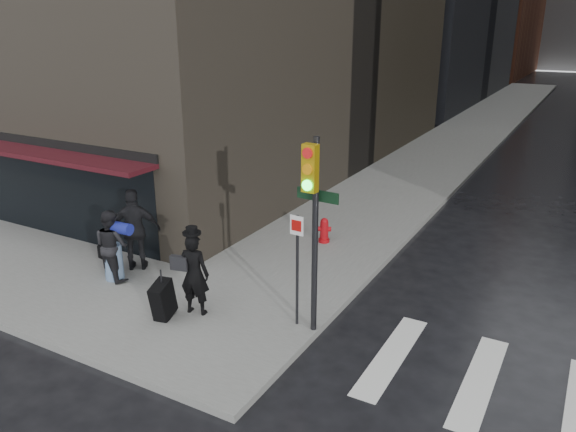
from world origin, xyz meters
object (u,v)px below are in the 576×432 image
object	(u,v)px
man_overcoat	(188,278)
traffic_light	(311,211)
man_jeans	(112,245)
man_greycoat	(135,230)
fire_hydrant	(324,231)

from	to	relation	value
man_overcoat	traffic_light	world-z (taller)	traffic_light
man_jeans	man_greycoat	world-z (taller)	man_greycoat
man_greycoat	man_overcoat	bearing A→B (deg)	120.20
man_overcoat	man_jeans	size ratio (longest dim) A/B	1.14
man_overcoat	man_greycoat	world-z (taller)	man_greycoat
man_jeans	traffic_light	xyz separation A→B (m)	(5.10, 0.14, 1.63)
man_jeans	traffic_light	distance (m)	5.36
man_jeans	man_greycoat	distance (m)	0.73
man_greycoat	traffic_light	xyz separation A→B (m)	(5.03, -0.56, 1.47)
traffic_light	fire_hydrant	xyz separation A→B (m)	(-1.79, 4.37, -2.18)
man_jeans	man_overcoat	bearing A→B (deg)	177.47
man_jeans	traffic_light	bearing A→B (deg)	-170.60
man_greycoat	fire_hydrant	world-z (taller)	man_greycoat
traffic_light	man_overcoat	bearing A→B (deg)	-162.66
man_overcoat	traffic_light	size ratio (longest dim) A/B	0.50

